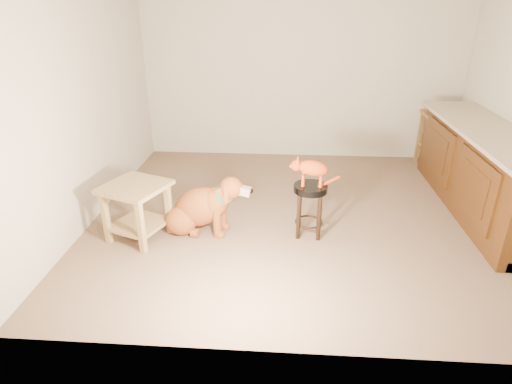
# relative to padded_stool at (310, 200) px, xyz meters

# --- Properties ---
(floor) EXTENTS (4.50, 4.00, 0.01)m
(floor) POSITION_rel_padded_stool_xyz_m (-0.04, 0.39, -0.38)
(floor) COLOR brown
(floor) RESTS_ON ground
(room_shell) EXTENTS (4.54, 4.04, 2.62)m
(room_shell) POSITION_rel_padded_stool_xyz_m (-0.04, 0.39, 1.29)
(room_shell) COLOR #B1A58E
(room_shell) RESTS_ON ground
(cabinet_run) EXTENTS (0.70, 2.56, 0.94)m
(cabinet_run) POSITION_rel_padded_stool_xyz_m (1.90, 0.69, 0.06)
(cabinet_run) COLOR #45250C
(cabinet_run) RESTS_ON ground
(padded_stool) EXTENTS (0.33, 0.33, 0.54)m
(padded_stool) POSITION_rel_padded_stool_xyz_m (0.00, 0.00, 0.00)
(padded_stool) COLOR black
(padded_stool) RESTS_ON ground
(wood_stool) EXTENTS (0.42, 0.42, 0.77)m
(wood_stool) POSITION_rel_padded_stool_xyz_m (1.81, 2.01, 0.02)
(wood_stool) COLOR brown
(wood_stool) RESTS_ON ground
(side_table) EXTENTS (0.71, 0.71, 0.57)m
(side_table) POSITION_rel_padded_stool_xyz_m (-1.67, -0.18, -0.01)
(side_table) COLOR olive
(side_table) RESTS_ON ground
(golden_retriever) EXTENTS (1.03, 0.57, 0.67)m
(golden_retriever) POSITION_rel_padded_stool_xyz_m (-1.09, 0.01, -0.13)
(golden_retriever) COLOR brown
(golden_retriever) RESTS_ON ground
(tabby_kitten) EXTENTS (0.50, 0.17, 0.31)m
(tabby_kitten) POSITION_rel_padded_stool_xyz_m (-0.01, 0.00, 0.32)
(tabby_kitten) COLOR #9B300F
(tabby_kitten) RESTS_ON padded_stool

